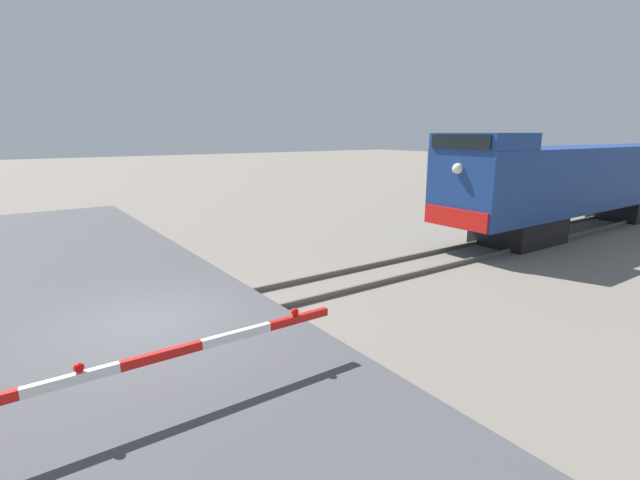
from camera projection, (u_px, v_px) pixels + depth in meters
The scene contains 5 objects.
ground_plane at pixel (150, 328), 10.07m from camera, with size 160.00×160.00×0.00m, color slate.
rail_track_left at pixel (141, 315), 10.62m from camera, with size 0.08×80.00×0.15m, color #59544C.
rail_track_right at pixel (159, 337), 9.48m from camera, with size 0.08×80.00×0.15m, color #59544C.
road_surface at pixel (149, 325), 10.05m from camera, with size 36.00×5.72×0.17m, color #47474C.
locomotive at pixel (581, 180), 19.95m from camera, with size 2.72×17.36×4.20m.
Camera 1 is at (9.82, -2.30, 4.20)m, focal length 25.67 mm.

